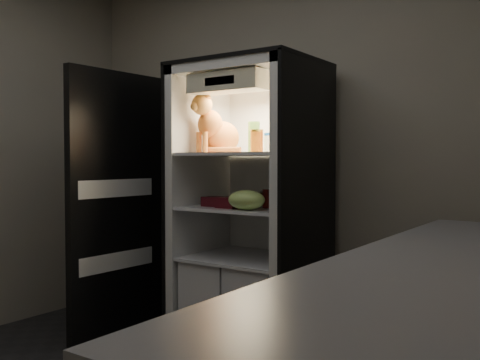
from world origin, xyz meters
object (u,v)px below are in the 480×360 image
object	(u,v)px
tabby_cat	(216,130)
soda_can_b	(281,199)
grape_bag	(246,200)
soda_can_c	(268,198)
soda_can_a	(281,197)
berry_box_right	(230,203)
berry_box_left	(214,201)
mayo_tub	(271,143)
salsa_jar	(257,141)
cream_carton	(278,143)
condiment_jar	(260,198)
parmesan_shaker	(254,137)
pepper_jar	(294,137)
refrigerator	(252,228)

from	to	relation	value
tabby_cat	soda_can_b	distance (m)	0.67
soda_can_b	grape_bag	world-z (taller)	grape_bag
soda_can_c	soda_can_b	bearing A→B (deg)	5.68
soda_can_a	grape_bag	size ratio (longest dim) A/B	0.49
berry_box_right	tabby_cat	bearing A→B (deg)	148.43
soda_can_c	berry_box_left	world-z (taller)	soda_can_c
mayo_tub	soda_can_b	bearing A→B (deg)	-44.29
salsa_jar	soda_can_a	bearing A→B (deg)	65.15
tabby_cat	cream_carton	world-z (taller)	tabby_cat
condiment_jar	berry_box_right	world-z (taller)	condiment_jar
tabby_cat	parmesan_shaker	distance (m)	0.26
berry_box_left	parmesan_shaker	bearing A→B (deg)	42.74
soda_can_b	berry_box_left	xyz separation A→B (m)	(-0.45, -0.09, -0.03)
tabby_cat	pepper_jar	distance (m)	0.55
soda_can_c	mayo_tub	bearing A→B (deg)	115.15
cream_carton	soda_can_a	distance (m)	0.45
mayo_tub	condiment_jar	bearing A→B (deg)	-133.14
parmesan_shaker	berry_box_right	bearing A→B (deg)	-98.90
refrigerator	pepper_jar	world-z (taller)	refrigerator
tabby_cat	berry_box_right	world-z (taller)	tabby_cat
mayo_tub	soda_can_b	world-z (taller)	mayo_tub
pepper_jar	soda_can_c	bearing A→B (deg)	-144.64
salsa_jar	pepper_jar	xyz separation A→B (m)	(0.21, 0.10, 0.02)
grape_bag	berry_box_left	bearing A→B (deg)	163.05
salsa_jar	soda_can_c	xyz separation A→B (m)	(0.08, 0.01, -0.36)
pepper_jar	berry_box_right	bearing A→B (deg)	-146.09
mayo_tub	cream_carton	distance (m)	0.36
grape_bag	berry_box_right	bearing A→B (deg)	162.19
soda_can_c	soda_can_a	bearing A→B (deg)	89.76
grape_bag	berry_box_left	world-z (taller)	grape_bag
soda_can_a	mayo_tub	bearing A→B (deg)	166.00
tabby_cat	salsa_jar	size ratio (longest dim) A/B	2.89
salsa_jar	berry_box_right	bearing A→B (deg)	-135.03
mayo_tub	soda_can_c	xyz separation A→B (m)	(0.09, -0.18, -0.35)
mayo_tub	salsa_jar	world-z (taller)	salsa_jar
soda_can_a	pepper_jar	bearing A→B (deg)	-26.87
salsa_jar	soda_can_a	xyz separation A→B (m)	(0.08, 0.17, -0.36)
salsa_jar	grape_bag	distance (m)	0.40
soda_can_c	condiment_jar	world-z (taller)	soda_can_c
cream_carton	condiment_jar	world-z (taller)	cream_carton
refrigerator	cream_carton	bearing A→B (deg)	-31.41
mayo_tub	cream_carton	world-z (taller)	mayo_tub
refrigerator	condiment_jar	size ratio (longest dim) A/B	19.03
pepper_jar	soda_can_b	size ratio (longest dim) A/B	1.63
berry_box_left	tabby_cat	bearing A→B (deg)	118.71
grape_bag	refrigerator	bearing A→B (deg)	116.69
condiment_jar	soda_can_a	bearing A→B (deg)	14.09
parmesan_shaker	cream_carton	xyz separation A→B (m)	(0.30, -0.19, -0.05)
tabby_cat	berry_box_right	xyz separation A→B (m)	(0.20, -0.12, -0.47)
grape_bag	cream_carton	bearing A→B (deg)	26.20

